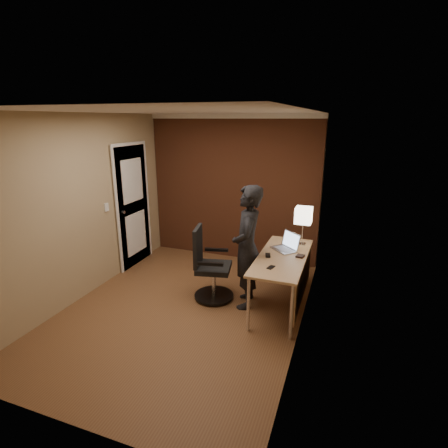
% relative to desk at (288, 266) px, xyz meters
% --- Properties ---
extents(room, '(4.00, 4.00, 4.00)m').
position_rel_desk_xyz_m(room, '(-1.53, 1.07, 0.77)').
color(room, brown).
rests_on(room, ground).
extents(desk, '(0.60, 1.50, 0.73)m').
position_rel_desk_xyz_m(desk, '(0.00, 0.00, 0.00)').
color(desk, tan).
rests_on(desk, ground).
extents(desk_lamp, '(0.22, 0.22, 0.54)m').
position_rel_desk_xyz_m(desk_lamp, '(0.10, 0.51, 0.55)').
color(desk_lamp, silver).
rests_on(desk_lamp, desk).
extents(laptop, '(0.42, 0.41, 0.23)m').
position_rel_desk_xyz_m(laptop, '(-0.06, 0.25, 0.19)').
color(laptop, silver).
rests_on(laptop, desk).
extents(mouse, '(0.09, 0.11, 0.03)m').
position_rel_desk_xyz_m(mouse, '(-0.25, -0.09, 0.14)').
color(mouse, black).
rests_on(mouse, desk).
extents(phone, '(0.09, 0.13, 0.01)m').
position_rel_desk_xyz_m(phone, '(-0.13, -0.42, 0.13)').
color(phone, black).
rests_on(phone, desk).
extents(wallet, '(0.11, 0.12, 0.02)m').
position_rel_desk_xyz_m(wallet, '(0.14, 0.04, 0.14)').
color(wallet, black).
rests_on(wallet, desk).
extents(office_chair, '(0.55, 0.62, 1.01)m').
position_rel_desk_xyz_m(office_chair, '(-1.06, -0.10, -0.16)').
color(office_chair, black).
rests_on(office_chair, ground).
extents(person, '(0.51, 0.67, 1.64)m').
position_rel_desk_xyz_m(person, '(-0.52, -0.09, 0.22)').
color(person, black).
rests_on(person, ground).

